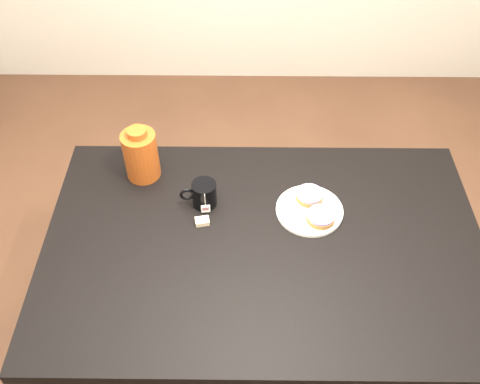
# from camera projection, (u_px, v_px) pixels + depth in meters

# --- Properties ---
(ground_plane) EXTENTS (4.00, 4.00, 0.00)m
(ground_plane) POSITION_uv_depth(u_px,v_px,m) (258.00, 352.00, 2.24)
(ground_plane) COLOR brown
(table) EXTENTS (1.40, 0.90, 0.75)m
(table) POSITION_uv_depth(u_px,v_px,m) (263.00, 258.00, 1.75)
(table) COLOR black
(table) RESTS_ON ground_plane
(plate) EXTENTS (0.22, 0.22, 0.02)m
(plate) POSITION_uv_depth(u_px,v_px,m) (309.00, 210.00, 1.77)
(plate) COLOR white
(plate) RESTS_ON table
(bagel_back) EXTENTS (0.10, 0.10, 0.03)m
(bagel_back) POSITION_uv_depth(u_px,v_px,m) (310.00, 196.00, 1.80)
(bagel_back) COLOR brown
(bagel_back) RESTS_ON plate
(bagel_front) EXTENTS (0.11, 0.11, 0.03)m
(bagel_front) POSITION_uv_depth(u_px,v_px,m) (321.00, 217.00, 1.73)
(bagel_front) COLOR brown
(bagel_front) RESTS_ON plate
(mug) EXTENTS (0.13, 0.09, 0.09)m
(mug) POSITION_uv_depth(u_px,v_px,m) (204.00, 194.00, 1.77)
(mug) COLOR black
(mug) RESTS_ON table
(teabag_pouch) EXTENTS (0.05, 0.04, 0.02)m
(teabag_pouch) POSITION_uv_depth(u_px,v_px,m) (202.00, 221.00, 1.74)
(teabag_pouch) COLOR #C6B793
(teabag_pouch) RESTS_ON table
(bagel_package) EXTENTS (0.15, 0.15, 0.20)m
(bagel_package) POSITION_uv_depth(u_px,v_px,m) (141.00, 155.00, 1.83)
(bagel_package) COLOR maroon
(bagel_package) RESTS_ON table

